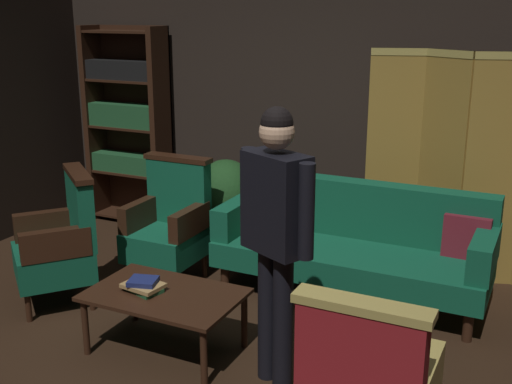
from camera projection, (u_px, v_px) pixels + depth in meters
name	position (u px, v px, depth m)	size (l,w,h in m)	color
ground_plane	(203.00, 363.00, 4.14)	(10.00, 10.00, 0.00)	black
back_wall	(334.00, 100.00, 5.87)	(7.20, 0.10, 2.80)	black
folding_screen	(468.00, 165.00, 5.21)	(1.71, 0.31, 1.90)	olive
bookshelf	(128.00, 122.00, 6.64)	(0.90, 0.32, 2.05)	black
velvet_couch	(354.00, 240.00, 5.04)	(2.12, 0.78, 0.88)	black
coffee_table	(165.00, 299.00, 4.20)	(1.00, 0.64, 0.42)	black
armchair_wing_left	(61.00, 243.00, 4.88)	(0.81, 0.81, 1.04)	black
armchair_wing_right	(169.00, 224.00, 5.29)	(0.60, 0.58, 1.04)	black
standing_figure	(276.00, 224.00, 3.67)	(0.54, 0.36, 1.70)	black
potted_plant	(226.00, 201.00, 5.83)	(0.61, 0.61, 0.90)	brown
book_green_cloth	(143.00, 289.00, 4.21)	(0.25, 0.15, 0.03)	#1E4C28
book_tan_leather	(143.00, 285.00, 4.21)	(0.26, 0.19, 0.03)	#9E7A47
book_navy_cloth	(143.00, 281.00, 4.20)	(0.18, 0.16, 0.03)	navy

